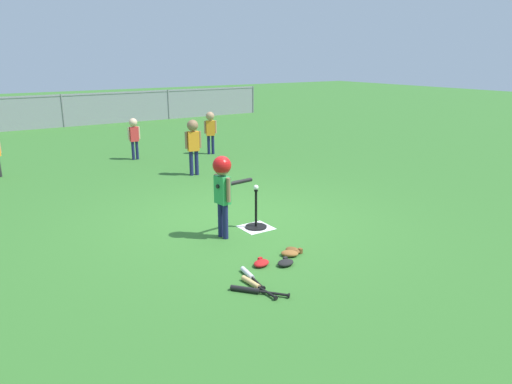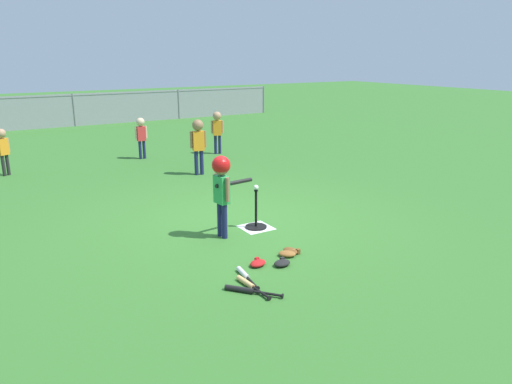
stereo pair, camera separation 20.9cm
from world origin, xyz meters
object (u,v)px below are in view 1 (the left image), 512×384
object	(u,v)px
batter_child	(223,180)
glove_outfield_drop	(286,263)
spare_bat_silver	(250,275)
baseball_on_tee	(256,187)
spare_bat_wood	(254,284)
fielder_near_right	(210,127)
spare_bat_black	(251,290)
glove_near_bats	(261,263)
fielder_deep_right	(193,140)
glove_tossed_aside	(293,251)
fielder_deep_left	(134,133)
glove_by_plate	(290,253)
batting_tee	(256,222)

from	to	relation	value
batter_child	glove_outfield_drop	world-z (taller)	batter_child
spare_bat_silver	baseball_on_tee	bearing A→B (deg)	53.97
batter_child	spare_bat_wood	bearing A→B (deg)	-107.38
fielder_near_right	spare_bat_black	size ratio (longest dim) A/B	2.03
spare_bat_silver	glove_near_bats	bearing A→B (deg)	33.44
batter_child	fielder_near_right	world-z (taller)	batter_child
spare_bat_silver	glove_near_bats	xyz separation A→B (m)	(0.29, 0.19, 0.01)
glove_outfield_drop	fielder_deep_right	bearing A→B (deg)	76.74
baseball_on_tee	spare_bat_wood	bearing A→B (deg)	-124.05
spare_bat_silver	glove_near_bats	distance (m)	0.35
spare_bat_silver	glove_outfield_drop	bearing A→B (deg)	4.38
glove_tossed_aside	spare_bat_silver	bearing A→B (deg)	-161.40
batter_child	glove_tossed_aside	xyz separation A→B (m)	(0.47, -0.98, -0.79)
fielder_deep_right	glove_outfield_drop	distance (m)	4.90
fielder_deep_left	glove_by_plate	distance (m)	6.78
baseball_on_tee	fielder_near_right	world-z (taller)	fielder_near_right
batting_tee	spare_bat_silver	distance (m)	1.66
batter_child	spare_bat_wood	distance (m)	1.75
batting_tee	spare_bat_silver	xyz separation A→B (m)	(-0.97, -1.34, -0.06)
baseball_on_tee	spare_bat_silver	world-z (taller)	baseball_on_tee
spare_bat_black	glove_outfield_drop	xyz separation A→B (m)	(0.73, 0.36, 0.01)
fielder_deep_right	spare_bat_black	size ratio (longest dim) A/B	2.20
batter_child	spare_bat_wood	size ratio (longest dim) A/B	1.95
batter_child	glove_outfield_drop	bearing A→B (deg)	-82.51
fielder_near_right	spare_bat_silver	world-z (taller)	fielder_near_right
batting_tee	fielder_deep_left	world-z (taller)	fielder_deep_left
glove_outfield_drop	glove_near_bats	bearing A→B (deg)	148.87
baseball_on_tee	glove_tossed_aside	world-z (taller)	baseball_on_tee
spare_bat_wood	fielder_deep_right	bearing A→B (deg)	70.75
fielder_near_right	glove_by_plate	size ratio (longest dim) A/B	4.00
glove_tossed_aside	glove_outfield_drop	distance (m)	0.39
fielder_near_right	spare_bat_wood	xyz separation A→B (m)	(-3.11, -6.78, -0.67)
spare_bat_black	batting_tee	bearing A→B (deg)	55.06
fielder_deep_right	glove_by_plate	distance (m)	4.67
spare_bat_silver	fielder_near_right	bearing A→B (deg)	65.21
spare_bat_silver	spare_bat_black	world-z (taller)	same
fielder_deep_right	glove_by_plate	world-z (taller)	fielder_deep_right
spare_bat_black	glove_outfield_drop	bearing A→B (deg)	26.12
glove_near_bats	spare_bat_silver	bearing A→B (deg)	-146.56
batter_child	spare_bat_black	distance (m)	1.86
fielder_deep_right	spare_bat_wood	bearing A→B (deg)	-109.25
baseball_on_tee	glove_near_bats	bearing A→B (deg)	-120.69
baseball_on_tee	fielder_deep_right	distance (m)	3.49
spare_bat_wood	baseball_on_tee	bearing A→B (deg)	55.95
batter_child	glove_near_bats	world-z (taller)	batter_child
batter_child	fielder_near_right	size ratio (longest dim) A/B	1.07
spare_bat_wood	glove_near_bats	distance (m)	0.56
fielder_near_right	glove_tossed_aside	world-z (taller)	fielder_near_right
batter_child	spare_bat_wood	xyz separation A→B (m)	(-0.47, -1.49, -0.80)
batter_child	fielder_deep_left	size ratio (longest dim) A/B	1.16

